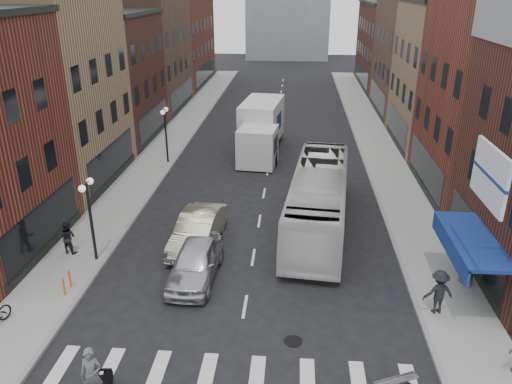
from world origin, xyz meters
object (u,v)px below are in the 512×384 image
at_px(sedan_left_far, 198,230).
at_px(ped_right_a, 439,292).
at_px(box_truck, 261,130).
at_px(sedan_left_near, 195,262).
at_px(ped_right_c, 468,264).
at_px(transit_bus, 318,199).
at_px(billboard_sign, 492,178).
at_px(ped_left_solo, 68,237).
at_px(streetlamp_far, 165,125).
at_px(motorcycle_rider, 94,383).
at_px(streetlamp_near, 89,206).
at_px(bike_rack, 67,283).

distance_m(sedan_left_far, ped_right_a, 11.61).
xyz_separation_m(box_truck, sedan_left_near, (-1.62, -17.99, -1.08)).
xyz_separation_m(sedan_left_near, ped_right_c, (11.87, 0.38, 0.21)).
bearing_deg(transit_bus, ped_right_a, -53.39).
height_order(sedan_left_near, ped_right_c, ped_right_c).
height_order(billboard_sign, ped_left_solo, billboard_sign).
height_order(streetlamp_far, transit_bus, streetlamp_far).
relative_size(motorcycle_rider, ped_right_a, 1.29).
bearing_deg(ped_right_c, streetlamp_near, -32.25).
xyz_separation_m(billboard_sign, streetlamp_far, (-15.99, 17.50, -3.22)).
height_order(sedan_left_far, ped_right_c, ped_right_c).
distance_m(ped_left_solo, ped_right_c, 18.41).
relative_size(streetlamp_near, transit_bus, 0.35).
distance_m(streetlamp_near, ped_left_solo, 2.52).
height_order(streetlamp_far, sedan_left_near, streetlamp_far).
bearing_deg(motorcycle_rider, bike_rack, 116.19).
height_order(sedan_left_near, sedan_left_far, sedan_left_far).
xyz_separation_m(motorcycle_rider, ped_right_c, (13.45, 8.14, -0.09)).
relative_size(sedan_left_near, sedan_left_far, 0.94).
xyz_separation_m(billboard_sign, ped_left_solo, (-17.51, 4.02, -5.16)).
bearing_deg(sedan_left_far, sedan_left_near, -75.91).
xyz_separation_m(streetlamp_far, ped_left_solo, (-1.52, -13.48, -1.94)).
bearing_deg(streetlamp_near, sedan_left_near, -11.35).
distance_m(billboard_sign, ped_left_solo, 18.69).
xyz_separation_m(box_truck, motorcycle_rider, (-3.19, -25.74, -0.79)).
height_order(motorcycle_rider, ped_right_c, motorcycle_rider).
distance_m(sedan_left_far, ped_left_solo, 6.24).
xyz_separation_m(box_truck, ped_right_c, (10.26, -17.61, -0.87)).
distance_m(motorcycle_rider, ped_right_c, 15.72).
bearing_deg(sedan_left_near, ped_right_a, -8.99).
bearing_deg(billboard_sign, ped_left_solo, 167.08).
relative_size(motorcycle_rider, ped_right_c, 1.36).
xyz_separation_m(streetlamp_far, motorcycle_rider, (3.41, -22.75, -1.79)).
relative_size(billboard_sign, sedan_left_far, 0.71).
relative_size(box_truck, transit_bus, 0.77).
bearing_deg(sedan_left_near, transit_bus, 46.57).
xyz_separation_m(billboard_sign, ped_right_c, (0.87, 2.88, -5.10)).
height_order(streetlamp_near, ped_right_a, streetlamp_near).
bearing_deg(sedan_left_far, billboard_sign, -20.08).
distance_m(sedan_left_near, ped_right_a, 10.24).
height_order(streetlamp_near, streetlamp_far, same).
relative_size(streetlamp_near, ped_left_solo, 2.50).
xyz_separation_m(bike_rack, motorcycle_rider, (3.61, -6.05, 0.57)).
distance_m(box_truck, motorcycle_rider, 25.95).
relative_size(bike_rack, box_truck, 0.09).
bearing_deg(billboard_sign, streetlamp_far, 132.41).
bearing_deg(streetlamp_near, ped_right_a, -11.02).
bearing_deg(streetlamp_near, billboard_sign, -12.35).
height_order(ped_left_solo, ped_right_a, ped_right_a).
distance_m(streetlamp_far, box_truck, 7.31).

